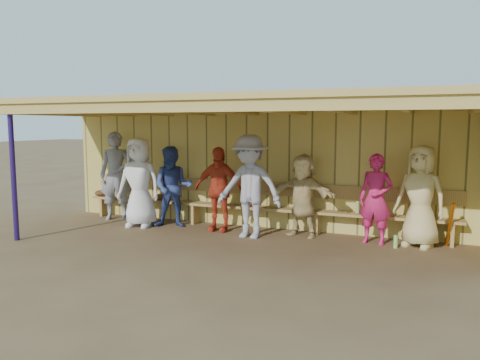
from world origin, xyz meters
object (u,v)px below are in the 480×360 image
object	(u,v)px
player_d	(218,189)
player_g	(376,199)
player_b	(139,182)
bench	(254,202)
player_e	(250,186)
player_f	(303,195)
player_a	(116,176)
player_c	(173,187)
player_h	(420,196)

from	to	relation	value
player_d	player_g	xyz separation A→B (m)	(2.93, 0.10, -0.03)
player_b	bench	distance (m)	2.35
player_e	player_g	world-z (taller)	player_e
player_f	bench	size ratio (longest dim) A/B	0.20
player_e	player_f	size ratio (longest dim) A/B	1.23
player_b	player_d	distance (m)	1.66
player_a	player_c	world-z (taller)	player_a
player_d	player_h	xyz separation A→B (m)	(3.64, 0.17, 0.04)
player_a	player_c	size ratio (longest dim) A/B	1.17
player_a	player_d	size ratio (longest dim) A/B	1.17
player_c	player_e	size ratio (longest dim) A/B	0.87
player_d	player_f	xyz separation A→B (m)	(1.62, 0.17, -0.05)
player_e	bench	bearing A→B (deg)	105.93
player_f	player_h	size ratio (longest dim) A/B	0.89
player_f	player_g	xyz separation A→B (m)	(1.30, -0.07, 0.02)
player_e	player_f	distance (m)	1.00
player_e	player_g	xyz separation A→B (m)	(2.17, 0.39, -0.16)
player_g	player_h	xyz separation A→B (m)	(0.71, 0.07, 0.08)
player_f	bench	world-z (taller)	player_f
player_a	player_d	xyz separation A→B (m)	(2.50, -0.17, -0.14)
player_a	player_h	bearing A→B (deg)	-22.29
player_e	player_h	bearing A→B (deg)	11.08
player_d	player_e	distance (m)	0.82
player_g	bench	world-z (taller)	player_g
player_c	player_g	size ratio (longest dim) A/B	1.04
player_h	player_a	bearing A→B (deg)	-158.87
player_d	player_f	distance (m)	1.63
player_d	player_f	size ratio (longest dim) A/B	1.07
player_f	player_e	bearing A→B (deg)	-139.38
player_g	bench	size ratio (longest dim) A/B	0.21
player_b	player_g	size ratio (longest dim) A/B	1.15
player_d	player_e	bearing A→B (deg)	-23.71
player_g	player_a	bearing A→B (deg)	-171.37
player_b	player_e	xyz separation A→B (m)	(2.39, -0.04, 0.04)
player_c	player_h	bearing A→B (deg)	-17.34
player_a	player_d	bearing A→B (deg)	-26.19
player_d	bench	bearing A→B (deg)	36.84
player_f	player_d	bearing A→B (deg)	-161.22
player_a	player_f	bearing A→B (deg)	-22.29
player_c	player_d	world-z (taller)	player_d
player_d	bench	distance (m)	0.80
player_f	player_g	bearing A→B (deg)	9.84
player_a	player_f	world-z (taller)	player_a
player_c	player_g	xyz separation A→B (m)	(3.91, 0.13, -0.03)
player_c	player_h	size ratio (longest dim) A/B	0.94
player_h	player_g	bearing A→B (deg)	-153.48
player_e	bench	world-z (taller)	player_e
player_f	player_h	xyz separation A→B (m)	(2.02, 0.00, 0.10)
player_c	player_f	distance (m)	2.62
player_c	player_g	world-z (taller)	player_c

